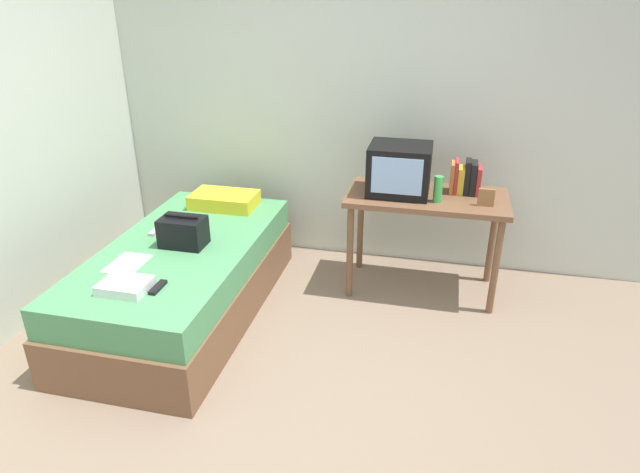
{
  "coord_description": "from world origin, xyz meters",
  "views": [
    {
      "loc": [
        0.78,
        -2.36,
        2.19
      ],
      "look_at": [
        -0.02,
        1.07,
        0.55
      ],
      "focal_mm": 30.73,
      "sensor_mm": 36.0,
      "label": 1
    }
  ],
  "objects_px": {
    "tv": "(399,169)",
    "water_bottle": "(438,189)",
    "picture_frame": "(486,198)",
    "magazine": "(127,264)",
    "bed": "(185,279)",
    "pillow": "(224,200)",
    "remote_silver": "(156,231)",
    "folded_towel": "(125,286)",
    "desk": "(426,208)",
    "remote_dark": "(158,287)",
    "book_row": "(466,178)",
    "handbag": "(183,232)"
  },
  "relations": [
    {
      "from": "desk",
      "to": "picture_frame",
      "type": "height_order",
      "value": "picture_frame"
    },
    {
      "from": "remote_dark",
      "to": "folded_towel",
      "type": "height_order",
      "value": "folded_towel"
    },
    {
      "from": "book_row",
      "to": "magazine",
      "type": "bearing_deg",
      "value": -150.18
    },
    {
      "from": "water_bottle",
      "to": "magazine",
      "type": "relative_size",
      "value": 0.65
    },
    {
      "from": "tv",
      "to": "remote_dark",
      "type": "bearing_deg",
      "value": -133.75
    },
    {
      "from": "bed",
      "to": "remote_dark",
      "type": "distance_m",
      "value": 0.67
    },
    {
      "from": "remote_dark",
      "to": "pillow",
      "type": "bearing_deg",
      "value": 95.06
    },
    {
      "from": "water_bottle",
      "to": "remote_silver",
      "type": "distance_m",
      "value": 2.04
    },
    {
      "from": "magazine",
      "to": "remote_silver",
      "type": "bearing_deg",
      "value": 97.53
    },
    {
      "from": "remote_dark",
      "to": "folded_towel",
      "type": "distance_m",
      "value": 0.19
    },
    {
      "from": "bed",
      "to": "magazine",
      "type": "relative_size",
      "value": 6.9
    },
    {
      "from": "tv",
      "to": "remote_silver",
      "type": "xyz_separation_m",
      "value": [
        -1.67,
        -0.59,
        -0.4
      ]
    },
    {
      "from": "picture_frame",
      "to": "pillow",
      "type": "distance_m",
      "value": 2.01
    },
    {
      "from": "bed",
      "to": "pillow",
      "type": "bearing_deg",
      "value": 87.77
    },
    {
      "from": "bed",
      "to": "remote_silver",
      "type": "bearing_deg",
      "value": 151.56
    },
    {
      "from": "remote_dark",
      "to": "remote_silver",
      "type": "relative_size",
      "value": 1.08
    },
    {
      "from": "picture_frame",
      "to": "folded_towel",
      "type": "distance_m",
      "value": 2.42
    },
    {
      "from": "picture_frame",
      "to": "handbag",
      "type": "height_order",
      "value": "picture_frame"
    },
    {
      "from": "water_bottle",
      "to": "picture_frame",
      "type": "height_order",
      "value": "water_bottle"
    },
    {
      "from": "tv",
      "to": "desk",
      "type": "bearing_deg",
      "value": 0.86
    },
    {
      "from": "magazine",
      "to": "tv",
      "type": "bearing_deg",
      "value": 33.92
    },
    {
      "from": "tv",
      "to": "water_bottle",
      "type": "distance_m",
      "value": 0.32
    },
    {
      "from": "magazine",
      "to": "remote_dark",
      "type": "bearing_deg",
      "value": -34.85
    },
    {
      "from": "desk",
      "to": "water_bottle",
      "type": "relative_size",
      "value": 6.14
    },
    {
      "from": "remote_silver",
      "to": "folded_towel",
      "type": "height_order",
      "value": "folded_towel"
    },
    {
      "from": "bed",
      "to": "picture_frame",
      "type": "distance_m",
      "value": 2.19
    },
    {
      "from": "handbag",
      "to": "tv",
      "type": "bearing_deg",
      "value": 28.16
    },
    {
      "from": "book_row",
      "to": "remote_silver",
      "type": "xyz_separation_m",
      "value": [
        -2.15,
        -0.7,
        -0.33
      ]
    },
    {
      "from": "desk",
      "to": "book_row",
      "type": "height_order",
      "value": "book_row"
    },
    {
      "from": "bed",
      "to": "remote_dark",
      "type": "relative_size",
      "value": 12.82
    },
    {
      "from": "tv",
      "to": "folded_towel",
      "type": "distance_m",
      "value": 2.03
    },
    {
      "from": "bed",
      "to": "desk",
      "type": "bearing_deg",
      "value": 24.44
    },
    {
      "from": "picture_frame",
      "to": "pillow",
      "type": "xyz_separation_m",
      "value": [
        -1.99,
        0.12,
        -0.24
      ]
    },
    {
      "from": "magazine",
      "to": "remote_dark",
      "type": "relative_size",
      "value": 1.86
    },
    {
      "from": "tv",
      "to": "picture_frame",
      "type": "height_order",
      "value": "tv"
    },
    {
      "from": "bed",
      "to": "picture_frame",
      "type": "bearing_deg",
      "value": 16.79
    },
    {
      "from": "remote_dark",
      "to": "folded_towel",
      "type": "bearing_deg",
      "value": -162.38
    },
    {
      "from": "bed",
      "to": "book_row",
      "type": "xyz_separation_m",
      "value": [
        1.88,
        0.85,
        0.62
      ]
    },
    {
      "from": "picture_frame",
      "to": "bed",
      "type": "bearing_deg",
      "value": -163.21
    },
    {
      "from": "desk",
      "to": "tv",
      "type": "distance_m",
      "value": 0.35
    },
    {
      "from": "bed",
      "to": "picture_frame",
      "type": "height_order",
      "value": "picture_frame"
    },
    {
      "from": "desk",
      "to": "magazine",
      "type": "bearing_deg",
      "value": -149.23
    },
    {
      "from": "tv",
      "to": "water_bottle",
      "type": "xyz_separation_m",
      "value": [
        0.29,
        -0.12,
        -0.09
      ]
    },
    {
      "from": "bed",
      "to": "folded_towel",
      "type": "distance_m",
      "value": 0.71
    },
    {
      "from": "tv",
      "to": "pillow",
      "type": "bearing_deg",
      "value": -179.93
    },
    {
      "from": "bed",
      "to": "magazine",
      "type": "bearing_deg",
      "value": -119.77
    },
    {
      "from": "desk",
      "to": "water_bottle",
      "type": "distance_m",
      "value": 0.24
    },
    {
      "from": "bed",
      "to": "pillow",
      "type": "relative_size",
      "value": 3.9
    },
    {
      "from": "folded_towel",
      "to": "bed",
      "type": "bearing_deg",
      "value": 87.1
    },
    {
      "from": "picture_frame",
      "to": "magazine",
      "type": "height_order",
      "value": "picture_frame"
    }
  ]
}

